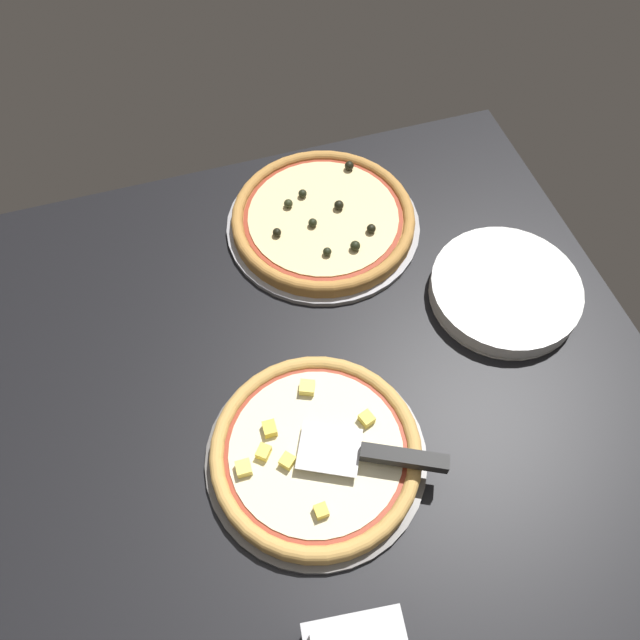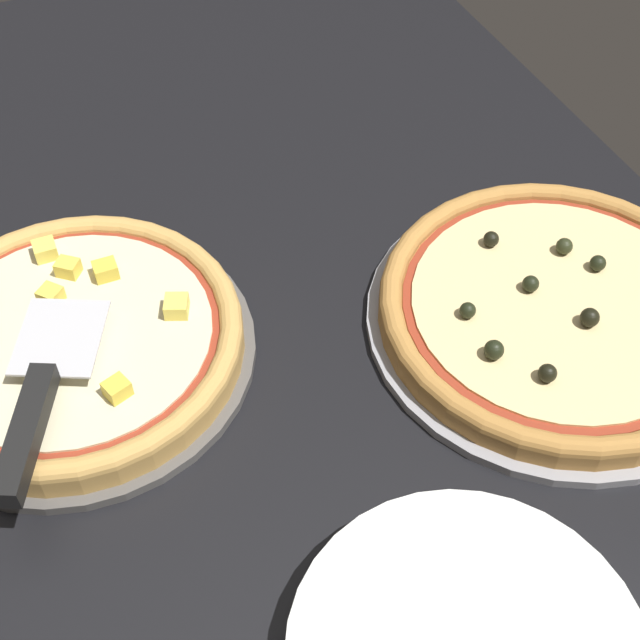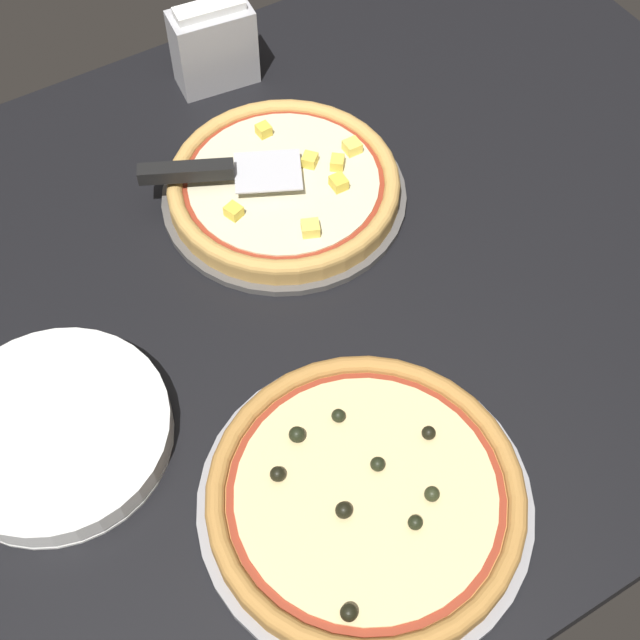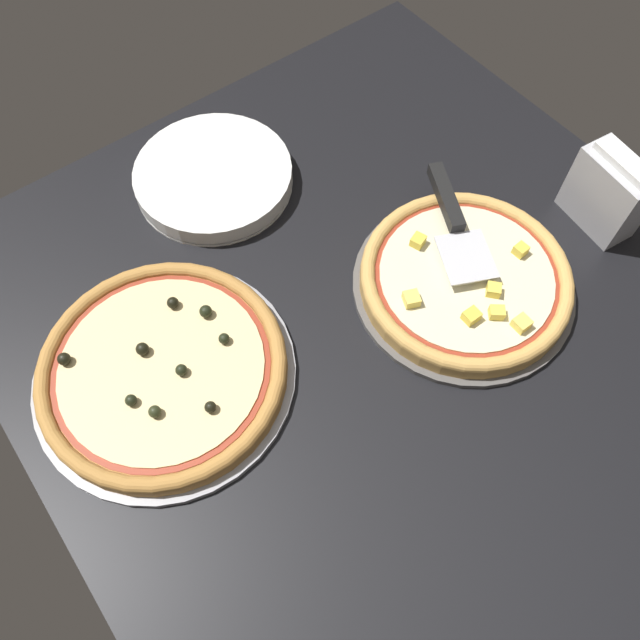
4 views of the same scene
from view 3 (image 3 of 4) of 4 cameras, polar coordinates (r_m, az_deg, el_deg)
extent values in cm
cube|color=black|center=(118.38, 2.81, 3.96)|extent=(126.72, 102.33, 3.60)
cylinder|color=#565451|center=(122.42, -2.30, 7.95)|extent=(33.26, 33.26, 1.00)
cylinder|color=tan|center=(121.25, -2.33, 8.46)|extent=(31.26, 31.26, 2.19)
torus|color=tan|center=(120.44, -2.34, 8.81)|extent=(31.26, 31.26, 2.17)
cylinder|color=maroon|center=(120.39, -2.35, 8.84)|extent=(27.17, 27.17, 0.15)
cylinder|color=beige|center=(120.30, -2.35, 8.88)|extent=(25.63, 25.63, 0.40)
cube|color=#F9E05B|center=(123.36, 2.08, 11.03)|extent=(2.16, 2.18, 1.56)
cube|color=yellow|center=(125.82, -3.63, 12.04)|extent=(1.89, 1.92, 1.56)
cube|color=#F4D64C|center=(121.56, -0.63, 10.22)|extent=(2.71, 2.70, 1.56)
cube|color=#F4D64C|center=(121.21, 1.11, 10.05)|extent=(2.67, 2.71, 1.56)
cube|color=#F9E05B|center=(113.48, -0.62, 5.90)|extent=(2.91, 2.85, 1.56)
cube|color=yellow|center=(115.85, -5.54, 6.94)|extent=(2.41, 2.53, 1.56)
cube|color=yellow|center=(118.68, 1.20, 8.78)|extent=(1.97, 2.25, 1.56)
cylinder|color=#939399|center=(98.28, 2.90, -11.59)|extent=(36.37, 36.37, 1.00)
cylinder|color=#B77F3D|center=(96.96, 2.93, -11.27)|extent=(34.18, 34.18, 1.87)
torus|color=#B77F3D|center=(96.10, 2.96, -11.05)|extent=(34.18, 34.18, 2.13)
cylinder|color=maroon|center=(96.03, 2.96, -11.03)|extent=(29.71, 29.71, 0.15)
cylinder|color=beige|center=(95.92, 2.96, -11.00)|extent=(28.03, 28.03, 0.40)
sphere|color=black|center=(90.49, 1.86, -18.21)|extent=(1.77, 1.77, 1.77)
sphere|color=#282D19|center=(95.35, 7.18, -10.99)|extent=(1.66, 1.66, 1.66)
sphere|color=black|center=(93.99, 6.12, -12.77)|extent=(1.58, 1.58, 1.58)
sphere|color=black|center=(97.51, -1.49, -7.34)|extent=(1.81, 1.81, 1.81)
sphere|color=black|center=(98.72, 1.18, -6.14)|extent=(1.54, 1.54, 1.54)
sphere|color=black|center=(95.64, -2.73, -9.82)|extent=(1.68, 1.68, 1.68)
sphere|color=black|center=(93.90, 1.53, -12.07)|extent=(1.80, 1.80, 1.80)
sphere|color=black|center=(96.25, 3.71, -9.19)|extent=(1.61, 1.61, 1.61)
sphere|color=black|center=(98.42, 6.97, -7.18)|extent=(1.56, 1.56, 1.56)
cube|color=silver|center=(119.05, -3.36, 9.49)|extent=(11.12, 10.43, 0.24)
cube|color=black|center=(118.87, -8.57, 9.38)|extent=(12.18, 7.45, 2.00)
cylinder|color=white|center=(105.78, -16.35, -7.25)|extent=(25.94, 25.94, 0.70)
cylinder|color=white|center=(105.18, -16.44, -7.08)|extent=(25.94, 25.94, 0.70)
cylinder|color=white|center=(104.58, -16.53, -6.90)|extent=(25.94, 25.94, 0.70)
cylinder|color=white|center=(103.99, -16.62, -6.72)|extent=(25.94, 25.94, 0.70)
cylinder|color=white|center=(103.39, -16.72, -6.54)|extent=(25.94, 25.94, 0.70)
cube|color=#B2B2B7|center=(136.85, -6.81, 16.93)|extent=(12.37, 7.36, 12.18)
cube|color=white|center=(132.80, -7.11, 19.17)|extent=(10.30, 4.46, 1.20)
camera|label=1|loc=(1.14, -11.60, 55.00)|focal=35.00mm
camera|label=2|loc=(0.80, -46.47, 21.57)|focal=50.00mm
camera|label=4|loc=(0.71, 46.65, 33.78)|focal=35.00mm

